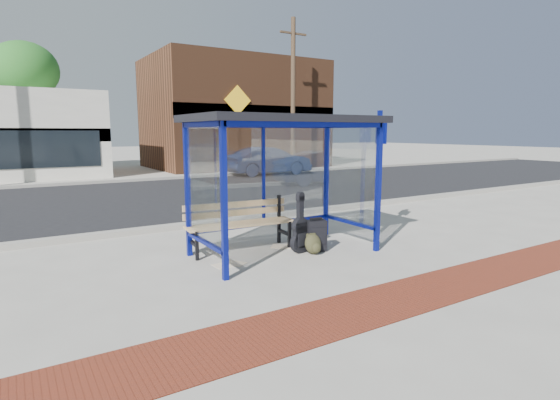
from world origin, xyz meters
TOP-DOWN VIEW (x-y plane):
  - ground at (0.00, 0.00)m, footprint 120.00×120.00m
  - brick_paver_strip at (0.00, -2.60)m, footprint 60.00×1.00m
  - curb_near at (0.00, 2.90)m, footprint 60.00×0.25m
  - street_asphalt at (0.00, 8.00)m, footprint 60.00×10.00m
  - curb_far at (0.00, 13.10)m, footprint 60.00×0.25m
  - far_sidewalk at (0.00, 15.00)m, footprint 60.00×4.00m
  - bus_shelter at (0.00, 0.07)m, footprint 3.30×1.80m
  - storefront_brown at (8.00, 18.49)m, footprint 10.00×7.08m
  - tree_mid at (-3.00, 22.00)m, footprint 3.60×3.60m
  - tree_right at (12.50, 22.00)m, footprint 3.60×3.60m
  - utility_pole_east at (9.00, 13.40)m, footprint 1.60×0.24m
  - bench at (-0.59, 0.62)m, footprint 2.03×0.64m
  - guitar_bag at (0.24, -0.13)m, footprint 0.39×0.16m
  - suitcase at (0.55, -0.19)m, footprint 0.40×0.31m
  - backpack at (0.40, -0.32)m, footprint 0.33×0.30m
  - sign_post at (2.39, 0.17)m, footprint 0.11×0.32m
  - newspaper_a at (-1.20, -0.11)m, footprint 0.41×0.33m
  - newspaper_b at (-1.04, -0.10)m, footprint 0.42×0.44m
  - newspaper_c at (0.20, 0.40)m, footprint 0.52×0.51m
  - parked_car at (6.96, 12.48)m, footprint 4.27×1.58m
  - fire_hydrant at (9.86, 13.90)m, footprint 0.29×0.20m

SIDE VIEW (x-z plane):
  - ground at x=0.00m, z-range 0.00..0.00m
  - street_asphalt at x=0.00m, z-range 0.00..0.00m
  - newspaper_b at x=-1.04m, z-range 0.00..0.01m
  - newspaper_a at x=-1.20m, z-range 0.00..0.01m
  - newspaper_c at x=0.20m, z-range 0.00..0.01m
  - far_sidewalk at x=0.00m, z-range 0.00..0.01m
  - brick_paver_strip at x=0.00m, z-range 0.00..0.01m
  - curb_near at x=0.00m, z-range 0.00..0.12m
  - curb_far at x=0.00m, z-range 0.00..0.12m
  - backpack at x=0.40m, z-range -0.01..0.36m
  - suitcase at x=0.55m, z-range -0.02..0.60m
  - fire_hydrant at x=9.86m, z-range 0.03..0.70m
  - guitar_bag at x=0.24m, z-range -0.14..0.90m
  - bench at x=-0.59m, z-range 0.06..1.00m
  - parked_car at x=6.96m, z-range 0.00..1.39m
  - sign_post at x=2.39m, z-range 0.16..2.73m
  - bus_shelter at x=0.00m, z-range 0.86..3.28m
  - storefront_brown at x=8.00m, z-range 0.00..6.40m
  - utility_pole_east at x=9.00m, z-range 0.11..8.11m
  - tree_mid at x=-3.00m, z-range 1.94..8.97m
  - tree_right at x=12.50m, z-range 1.94..8.97m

